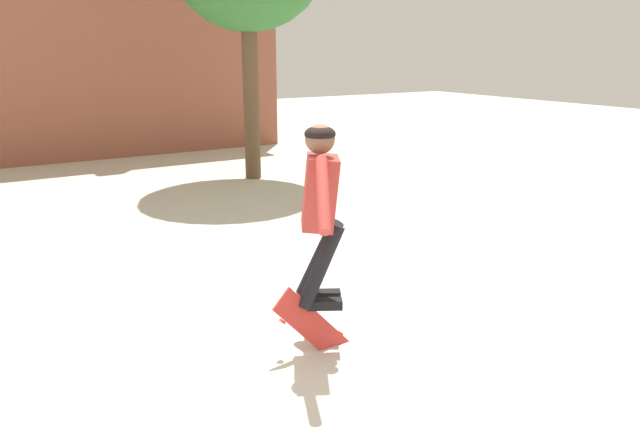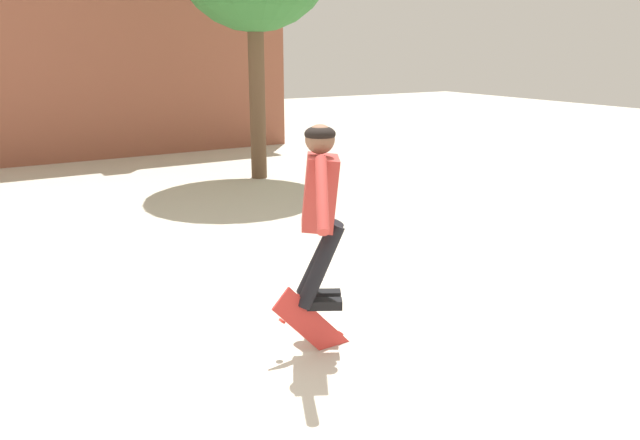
# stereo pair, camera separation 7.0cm
# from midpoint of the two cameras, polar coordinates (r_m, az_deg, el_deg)

# --- Properties ---
(ground_plane) EXTENTS (40.00, 40.00, 0.00)m
(ground_plane) POSITION_cam_midpoint_polar(r_m,az_deg,el_deg) (4.85, -7.59, -11.31)
(ground_plane) COLOR beige
(building_backdrop) EXTENTS (10.58, 0.52, 5.23)m
(building_backdrop) POSITION_cam_midpoint_polar(r_m,az_deg,el_deg) (13.07, -24.20, 14.28)
(building_backdrop) COLOR #93513D
(building_backdrop) RESTS_ON ground_plane
(skater) EXTENTS (0.70, 1.18, 1.35)m
(skater) POSITION_cam_midpoint_polar(r_m,az_deg,el_deg) (4.47, 0.47, 1.79)
(skater) COLOR #B23833
(skateboard_flipping) EXTENTS (0.68, 0.17, 0.72)m
(skateboard_flipping) POSITION_cam_midpoint_polar(r_m,az_deg,el_deg) (4.69, -0.03, -9.92)
(skateboard_flipping) COLOR red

